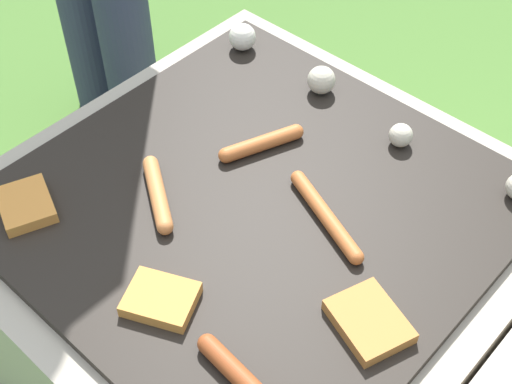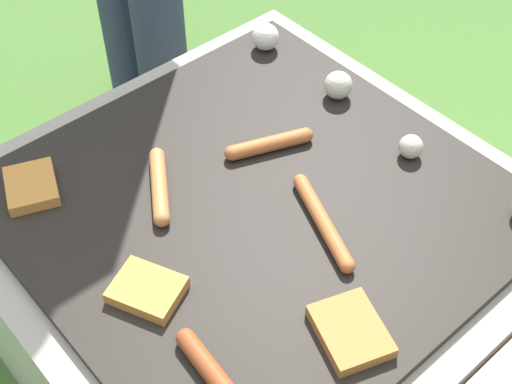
{
  "view_description": "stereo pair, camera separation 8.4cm",
  "coord_description": "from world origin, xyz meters",
  "views": [
    {
      "loc": [
        0.51,
        -0.56,
        1.29
      ],
      "look_at": [
        0.0,
        0.0,
        0.47
      ],
      "focal_mm": 50.0,
      "sensor_mm": 36.0,
      "label": 1
    },
    {
      "loc": [
        0.57,
        -0.5,
        1.29
      ],
      "look_at": [
        0.0,
        0.0,
        0.47
      ],
      "focal_mm": 50.0,
      "sensor_mm": 36.0,
      "label": 2
    }
  ],
  "objects": [
    {
      "name": "ground_plane",
      "position": [
        0.0,
        0.0,
        0.0
      ],
      "size": [
        14.0,
        14.0,
        0.0
      ],
      "primitive_type": "plane",
      "color": "#47702D"
    },
    {
      "name": "grill",
      "position": [
        0.0,
        0.0,
        0.22
      ],
      "size": [
        0.81,
        0.81,
        0.45
      ],
      "color": "#A89E8C",
      "rests_on": "ground_plane"
    },
    {
      "name": "sausage_front_center",
      "position": [
        0.2,
        -0.25,
        0.46
      ],
      "size": [
        0.16,
        0.04,
        0.03
      ],
      "color": "#93421E",
      "rests_on": "grill"
    },
    {
      "name": "sausage_back_right",
      "position": [
        -0.12,
        -0.1,
        0.46
      ],
      "size": [
        0.14,
        0.1,
        0.03
      ],
      "color": "#C6753D",
      "rests_on": "grill"
    },
    {
      "name": "sausage_back_center",
      "position": [
        0.11,
        0.04,
        0.46
      ],
      "size": [
        0.19,
        0.09,
        0.02
      ],
      "color": "#B7602D",
      "rests_on": "grill"
    },
    {
      "name": "sausage_mid_left",
      "position": [
        -0.07,
        0.09,
        0.46
      ],
      "size": [
        0.07,
        0.15,
        0.03
      ],
      "color": "#B7602D",
      "rests_on": "grill"
    },
    {
      "name": "bread_slice_center",
      "position": [
        0.03,
        -0.23,
        0.46
      ],
      "size": [
        0.12,
        0.11,
        0.02
      ],
      "color": "#D18438",
      "rests_on": "grill"
    },
    {
      "name": "bread_slice_left",
      "position": [
        -0.25,
        -0.26,
        0.46
      ],
      "size": [
        0.12,
        0.11,
        0.02
      ],
      "color": "#D18438",
      "rests_on": "grill"
    },
    {
      "name": "bread_slice_right",
      "position": [
        0.27,
        -0.07,
        0.46
      ],
      "size": [
        0.13,
        0.12,
        0.02
      ],
      "color": "#B27033",
      "rests_on": "grill"
    },
    {
      "name": "mushroom_row",
      "position": [
        -0.06,
        0.28,
        0.47
      ],
      "size": [
        0.64,
        0.07,
        0.05
      ],
      "color": "silver",
      "rests_on": "grill"
    }
  ]
}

